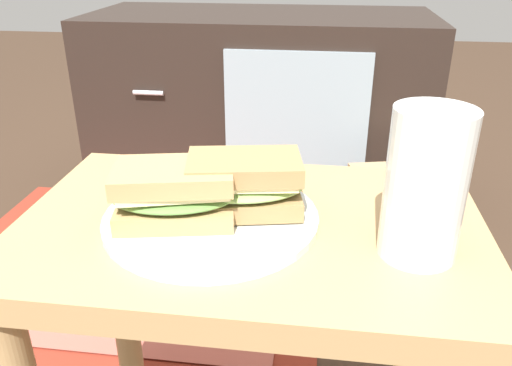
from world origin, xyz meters
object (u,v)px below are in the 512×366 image
Objects in this scene: plate at (211,218)px; sandwich_front at (175,194)px; beer_glass at (425,189)px; sandwich_back at (245,184)px; paper_bag at (389,230)px; tv_cabinet at (260,113)px.

plate is 0.06m from sandwich_front.
sandwich_front is at bearing 175.61° from beer_glass.
sandwich_back reaches higher than sandwich_front.
beer_glass reaches higher than plate.
sandwich_front is 0.08m from sandwich_back.
plate is 0.70m from paper_bag.
plate is 0.06m from sandwich_back.
plate is (0.06, -0.96, 0.17)m from tv_cabinet.
tv_cabinet reaches higher than plate.
plate is 1.59× the size of beer_glass.
plate is at bearing -118.26° from paper_bag.
sandwich_back is 0.69m from paper_bag.
sandwich_back is at bearing -84.03° from tv_cabinet.
plate is at bearing -157.54° from sandwich_back.
tv_cabinet is 0.56m from paper_bag.
sandwich_front is at bearing -120.54° from paper_bag.
sandwich_back is (0.10, -0.94, 0.21)m from tv_cabinet.
sandwich_front is 0.27m from beer_glass.
beer_glass is 0.53× the size of paper_bag.
tv_cabinet is 3.75× the size of plate.
sandwich_back is (0.04, 0.02, 0.04)m from plate.
tv_cabinet is 6.12× the size of sandwich_back.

